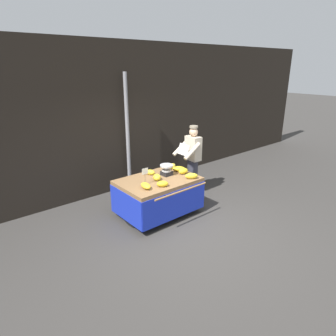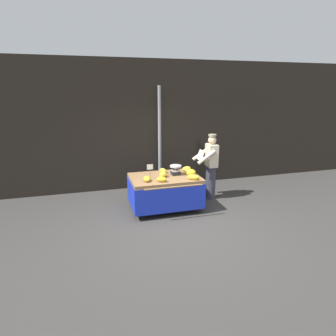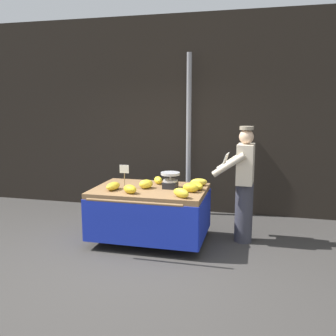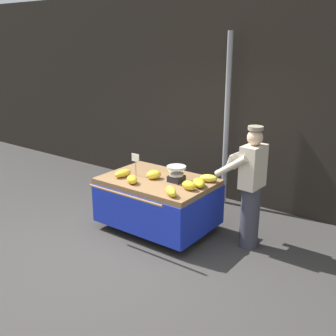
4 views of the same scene
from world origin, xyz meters
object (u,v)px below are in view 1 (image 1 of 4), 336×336
at_px(price_sign, 145,173).
at_px(banana_bunch_1, 172,166).
at_px(banana_cart, 158,189).
at_px(banana_bunch_6, 191,176).
at_px(banana_bunch_7, 157,177).
at_px(vendor_person, 192,160).
at_px(banana_bunch_5, 163,184).
at_px(street_pole, 128,134).
at_px(banana_bunch_3, 146,186).
at_px(banana_bunch_2, 179,169).
at_px(weighing_scale, 167,170).
at_px(banana_bunch_0, 150,172).
at_px(banana_bunch_4, 183,171).

relative_size(price_sign, banana_bunch_1, 1.33).
bearing_deg(banana_cart, banana_bunch_1, 27.28).
xyz_separation_m(banana_bunch_6, banana_bunch_7, (-0.61, 0.40, 0.00)).
height_order(banana_bunch_1, banana_bunch_7, banana_bunch_7).
distance_m(price_sign, vendor_person, 1.75).
bearing_deg(banana_bunch_5, street_pole, 76.76).
bearing_deg(banana_bunch_5, banana_cart, 64.42).
bearing_deg(banana_bunch_3, banana_bunch_2, 15.60).
xyz_separation_m(weighing_scale, banana_bunch_2, (0.37, 0.02, -0.06)).
height_order(street_pole, banana_bunch_7, street_pole).
distance_m(weighing_scale, banana_bunch_5, 0.64).
xyz_separation_m(street_pole, banana_bunch_7, (-0.33, -1.57, -0.58)).
bearing_deg(vendor_person, banana_cart, -165.52).
relative_size(weighing_scale, price_sign, 0.82).
distance_m(banana_bunch_1, banana_bunch_6, 0.77).
bearing_deg(banana_bunch_5, banana_bunch_2, 28.47).
distance_m(banana_bunch_0, banana_bunch_5, 0.72).
distance_m(banana_cart, banana_bunch_5, 0.49).
distance_m(banana_bunch_2, banana_bunch_3, 1.19).
bearing_deg(banana_bunch_4, vendor_person, 32.08).
distance_m(banana_bunch_7, vendor_person, 1.43).
xyz_separation_m(banana_cart, vendor_person, (1.33, 0.34, 0.28)).
height_order(price_sign, banana_bunch_2, price_sign).
relative_size(street_pole, banana_bunch_7, 13.55).
xyz_separation_m(street_pole, banana_bunch_2, (0.39, -1.46, -0.59)).
distance_m(weighing_scale, banana_bunch_1, 0.47).
bearing_deg(banana_bunch_2, street_pole, 104.93).
relative_size(street_pole, banana_bunch_6, 10.97).
bearing_deg(street_pole, weighing_scale, -89.46).
height_order(street_pole, banana_bunch_6, street_pole).
xyz_separation_m(weighing_scale, price_sign, (-0.66, -0.13, 0.13)).
height_order(weighing_scale, banana_bunch_3, weighing_scale).
bearing_deg(weighing_scale, banana_bunch_4, -27.06).
xyz_separation_m(banana_bunch_5, banana_bunch_6, (0.73, -0.06, 0.00)).
xyz_separation_m(banana_bunch_3, banana_bunch_6, (1.03, -0.19, 0.01)).
relative_size(banana_cart, banana_bunch_3, 5.72).
relative_size(banana_bunch_6, banana_bunch_7, 1.24).
bearing_deg(banana_bunch_2, banana_bunch_7, -170.90).
bearing_deg(banana_cart, banana_bunch_6, -37.39).
bearing_deg(banana_bunch_1, street_pole, 107.95).
bearing_deg(banana_bunch_5, vendor_person, 25.30).
height_order(street_pole, banana_bunch_3, street_pole).
xyz_separation_m(street_pole, weighing_scale, (0.01, -1.48, -0.53)).
bearing_deg(banana_bunch_5, banana_bunch_6, -4.41).
distance_m(banana_bunch_4, banana_bunch_6, 0.33).
height_order(price_sign, vendor_person, vendor_person).
bearing_deg(banana_bunch_5, banana_bunch_1, 40.19).
distance_m(banana_bunch_1, banana_bunch_3, 1.28).
xyz_separation_m(banana_bunch_0, banana_bunch_1, (0.63, 0.03, -0.00)).
xyz_separation_m(banana_bunch_0, banana_bunch_3, (-0.52, -0.55, -0.00)).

